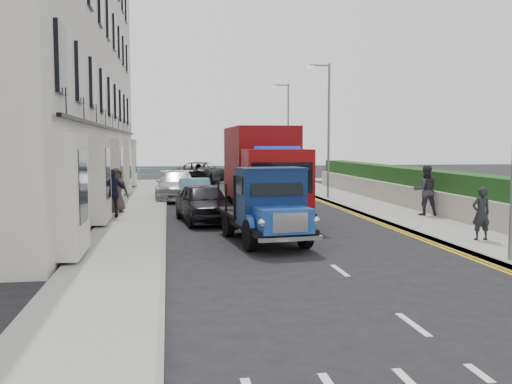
{
  "coord_description": "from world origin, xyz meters",
  "views": [
    {
      "loc": [
        -3.92,
        -14.56,
        2.95
      ],
      "look_at": [
        -1.15,
        3.29,
        1.4
      ],
      "focal_mm": 40.0,
      "sensor_mm": 36.0,
      "label": 1
    }
  ],
  "objects_px": {
    "lamp_near": "(512,99)",
    "red_lorry": "(263,170)",
    "lamp_far": "(286,128)",
    "parked_car_front": "(204,202)",
    "pedestrian_east_near": "(481,214)",
    "bedford_lorry": "(269,210)",
    "lamp_mid": "(326,123)"
  },
  "relations": [
    {
      "from": "red_lorry",
      "to": "parked_car_front",
      "type": "distance_m",
      "value": 2.8
    },
    {
      "from": "lamp_far",
      "to": "pedestrian_east_near",
      "type": "relative_size",
      "value": 4.49
    },
    {
      "from": "bedford_lorry",
      "to": "red_lorry",
      "type": "height_order",
      "value": "red_lorry"
    },
    {
      "from": "lamp_near",
      "to": "lamp_mid",
      "type": "bearing_deg",
      "value": 90.0
    },
    {
      "from": "lamp_far",
      "to": "bedford_lorry",
      "type": "bearing_deg",
      "value": -103.06
    },
    {
      "from": "parked_car_front",
      "to": "lamp_far",
      "type": "bearing_deg",
      "value": 60.78
    },
    {
      "from": "lamp_near",
      "to": "lamp_mid",
      "type": "height_order",
      "value": "same"
    },
    {
      "from": "bedford_lorry",
      "to": "red_lorry",
      "type": "xyz_separation_m",
      "value": [
        0.82,
        6.04,
        0.89
      ]
    },
    {
      "from": "lamp_mid",
      "to": "lamp_far",
      "type": "distance_m",
      "value": 10.0
    },
    {
      "from": "lamp_far",
      "to": "parked_car_front",
      "type": "bearing_deg",
      "value": -111.43
    },
    {
      "from": "red_lorry",
      "to": "pedestrian_east_near",
      "type": "distance_m",
      "value": 8.73
    },
    {
      "from": "lamp_near",
      "to": "parked_car_front",
      "type": "distance_m",
      "value": 11.53
    },
    {
      "from": "parked_car_front",
      "to": "pedestrian_east_near",
      "type": "height_order",
      "value": "pedestrian_east_near"
    },
    {
      "from": "bedford_lorry",
      "to": "pedestrian_east_near",
      "type": "xyz_separation_m",
      "value": [
        6.15,
        -0.8,
        -0.12
      ]
    },
    {
      "from": "pedestrian_east_near",
      "to": "lamp_near",
      "type": "bearing_deg",
      "value": 70.06
    },
    {
      "from": "bedford_lorry",
      "to": "lamp_near",
      "type": "bearing_deg",
      "value": -41.54
    },
    {
      "from": "lamp_mid",
      "to": "bedford_lorry",
      "type": "bearing_deg",
      "value": -112.7
    },
    {
      "from": "red_lorry",
      "to": "pedestrian_east_near",
      "type": "relative_size",
      "value": 4.42
    },
    {
      "from": "lamp_mid",
      "to": "lamp_far",
      "type": "height_order",
      "value": "same"
    },
    {
      "from": "lamp_near",
      "to": "pedestrian_east_near",
      "type": "relative_size",
      "value": 4.49
    },
    {
      "from": "lamp_far",
      "to": "bedford_lorry",
      "type": "xyz_separation_m",
      "value": [
        -5.21,
        -22.45,
        -2.98
      ]
    },
    {
      "from": "lamp_near",
      "to": "lamp_mid",
      "type": "distance_m",
      "value": 16.0
    },
    {
      "from": "lamp_near",
      "to": "red_lorry",
      "type": "bearing_deg",
      "value": 114.55
    },
    {
      "from": "pedestrian_east_near",
      "to": "parked_car_front",
      "type": "bearing_deg",
      "value": -38.89
    },
    {
      "from": "lamp_near",
      "to": "bedford_lorry",
      "type": "xyz_separation_m",
      "value": [
        -5.21,
        3.55,
        -2.98
      ]
    },
    {
      "from": "lamp_mid",
      "to": "parked_car_front",
      "type": "bearing_deg",
      "value": -133.02
    },
    {
      "from": "parked_car_front",
      "to": "bedford_lorry",
      "type": "bearing_deg",
      "value": -80.93
    },
    {
      "from": "lamp_near",
      "to": "red_lorry",
      "type": "relative_size",
      "value": 1.01
    },
    {
      "from": "parked_car_front",
      "to": "pedestrian_east_near",
      "type": "relative_size",
      "value": 2.76
    },
    {
      "from": "red_lorry",
      "to": "lamp_mid",
      "type": "bearing_deg",
      "value": 54.94
    },
    {
      "from": "lamp_mid",
      "to": "red_lorry",
      "type": "bearing_deg",
      "value": -124.39
    },
    {
      "from": "lamp_near",
      "to": "parked_car_front",
      "type": "height_order",
      "value": "lamp_near"
    }
  ]
}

